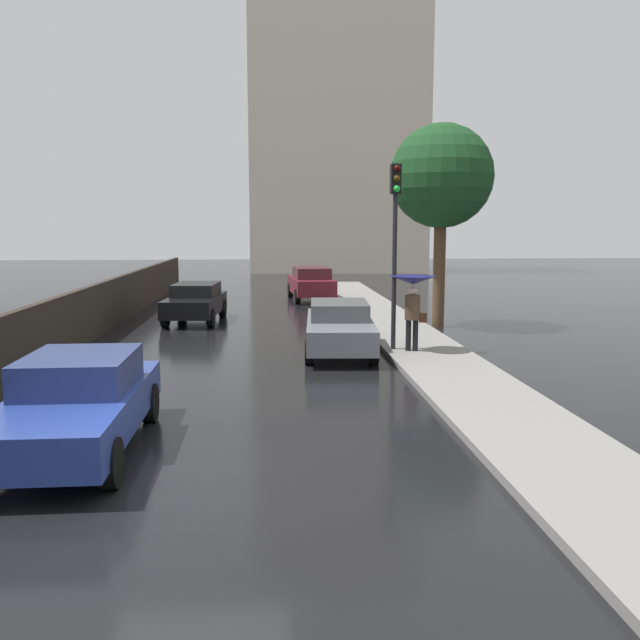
# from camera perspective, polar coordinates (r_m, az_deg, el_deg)

# --- Properties ---
(ground) EXTENTS (120.00, 120.00, 0.00)m
(ground) POSITION_cam_1_polar(r_m,az_deg,el_deg) (8.94, -10.89, -13.95)
(ground) COLOR black
(sidewalk_strip) EXTENTS (2.20, 60.00, 0.14)m
(sidewalk_strip) POSITION_cam_1_polar(r_m,az_deg,el_deg) (9.75, 21.19, -12.03)
(sidewalk_strip) COLOR gray
(sidewalk_strip) RESTS_ON ground
(car_blue_near_kerb) EXTENTS (1.85, 4.45, 1.43)m
(car_blue_near_kerb) POSITION_cam_1_polar(r_m,az_deg,el_deg) (10.53, -20.19, -6.71)
(car_blue_near_kerb) COLOR navy
(car_blue_near_kerb) RESTS_ON ground
(car_black_mid_road) EXTENTS (2.00, 4.14, 1.35)m
(car_black_mid_road) POSITION_cam_1_polar(r_m,az_deg,el_deg) (23.65, -10.71, 1.59)
(car_black_mid_road) COLOR black
(car_black_mid_road) RESTS_ON ground
(car_grey_far_ahead) EXTENTS (2.03, 4.69, 1.34)m
(car_grey_far_ahead) POSITION_cam_1_polar(r_m,az_deg,el_deg) (17.54, 1.69, -0.56)
(car_grey_far_ahead) COLOR slate
(car_grey_far_ahead) RESTS_ON ground
(car_maroon_behind_camera) EXTENTS (2.05, 4.41, 1.51)m
(car_maroon_behind_camera) POSITION_cam_1_polar(r_m,az_deg,el_deg) (30.03, -0.79, 3.22)
(car_maroon_behind_camera) COLOR maroon
(car_maroon_behind_camera) RESTS_ON ground
(pedestrian_with_umbrella_near) EXTENTS (1.18, 1.18, 1.94)m
(pedestrian_with_umbrella_near) POSITION_cam_1_polar(r_m,az_deg,el_deg) (17.07, 8.03, 2.53)
(pedestrian_with_umbrella_near) COLOR black
(pedestrian_with_umbrella_near) RESTS_ON sidewalk_strip
(traffic_light) EXTENTS (0.26, 0.39, 4.76)m
(traffic_light) POSITION_cam_1_polar(r_m,az_deg,el_deg) (17.17, 6.51, 8.29)
(traffic_light) COLOR black
(traffic_light) RESTS_ON sidewalk_strip
(street_tree_near) EXTENTS (3.35, 3.35, 6.63)m
(street_tree_near) POSITION_cam_1_polar(r_m,az_deg,el_deg) (22.14, 10.45, 12.02)
(street_tree_near) COLOR #4C3823
(street_tree_near) RESTS_ON ground
(distant_tower) EXTENTS (13.31, 7.81, 30.36)m
(distant_tower) POSITION_cam_1_polar(r_m,az_deg,el_deg) (51.13, 1.71, 18.48)
(distant_tower) COLOR beige
(distant_tower) RESTS_ON ground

